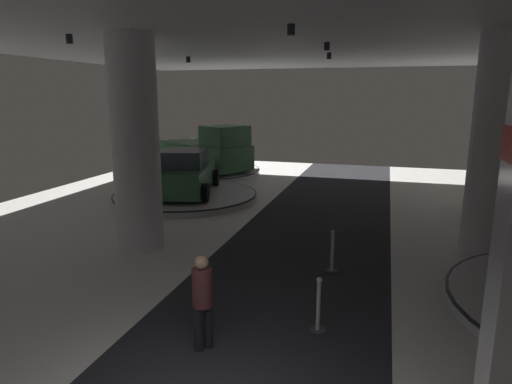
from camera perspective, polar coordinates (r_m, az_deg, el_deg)
column_left at (r=11.82m, az=-15.32°, el=5.91°), size 1.22×1.22×5.50m
column_right at (r=12.57m, az=28.57°, el=5.20°), size 1.19×1.19×5.50m
display_platform_far_left at (r=17.39m, az=-9.09°, el=-0.50°), size 5.55×5.55×0.27m
display_car_far_left at (r=17.19m, az=-9.21°, el=2.35°), size 3.02×4.51×1.71m
display_platform_deep_left at (r=22.93m, az=-6.63°, el=2.70°), size 5.68×5.68×0.26m
pickup_truck_deep_left at (r=22.52m, az=-6.21°, el=5.23°), size 5.62×4.60×2.30m
visitor_walking_near at (r=7.17m, az=-6.95°, el=-13.31°), size 0.32×0.32×1.59m
stanchion_a at (r=10.38m, az=9.83°, el=-8.25°), size 0.28×0.28×1.01m
stanchion_b at (r=7.90m, az=8.06°, el=-15.12°), size 0.28×0.28×1.01m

